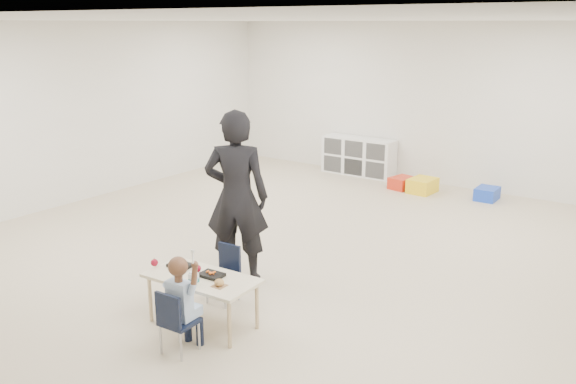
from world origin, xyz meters
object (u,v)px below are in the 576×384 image
Objects in this scene: adult at (237,197)px; child at (178,303)px; table at (203,300)px; chair_near at (179,321)px; cubby_shelf at (359,156)px.

child is at bearing 82.80° from adult.
table is at bearing 83.62° from adult.
child is at bearing 0.00° from chair_near.
table is at bearing 107.09° from child.
chair_near is 0.31× the size of adult.
cubby_shelf is 5.25m from adult.
table is at bearing -74.27° from cubby_shelf.
cubby_shelf is (-1.71, 6.08, 0.10)m from table.
child is 0.49× the size of adult.
chair_near is at bearing 82.80° from adult.
cubby_shelf reaches higher than chair_near.
chair_near is at bearing -72.91° from table.
adult is at bearing -75.73° from cubby_shelf.
adult reaches higher than table.
table is at bearing 107.09° from chair_near.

